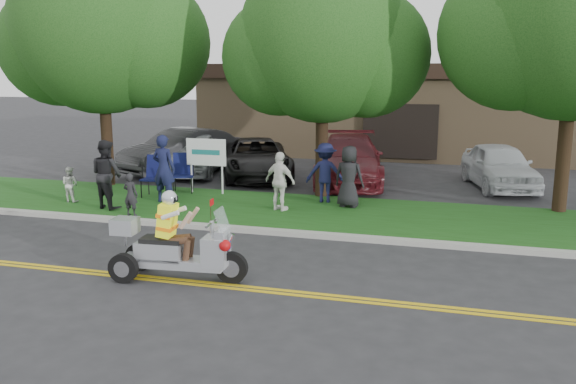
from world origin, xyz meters
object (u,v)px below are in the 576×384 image
(parked_car_far_left, at_px, (195,152))
(parked_car_right, at_px, (349,160))
(parked_car_mid, at_px, (256,158))
(lawn_chair_a, at_px, (155,173))
(parked_car_far_right, at_px, (499,166))
(trike_scooter, at_px, (173,249))
(lawn_chair_b, at_px, (183,170))
(parked_car_left, at_px, (182,151))
(spectator_adult_right, at_px, (280,181))
(spectator_adult_left, at_px, (164,169))
(spectator_adult_mid, at_px, (107,174))

(parked_car_far_left, relative_size, parked_car_right, 0.85)
(parked_car_mid, bearing_deg, parked_car_far_left, 150.70)
(lawn_chair_a, height_order, parked_car_far_right, parked_car_far_right)
(parked_car_far_left, xyz_separation_m, parked_car_mid, (2.50, -0.29, -0.10))
(trike_scooter, xyz_separation_m, lawn_chair_b, (-3.15, 7.03, 0.19))
(trike_scooter, bearing_deg, parked_car_far_left, 107.80)
(parked_car_left, xyz_separation_m, parked_car_far_right, (11.14, 0.08, -0.08))
(parked_car_left, relative_size, parked_car_far_right, 1.15)
(parked_car_far_right, bearing_deg, parked_car_left, 166.74)
(parked_car_right, relative_size, parked_car_far_right, 1.28)
(parked_car_left, height_order, parked_car_right, parked_car_left)
(trike_scooter, xyz_separation_m, parked_car_left, (-4.97, 10.75, 0.22))
(trike_scooter, bearing_deg, parked_car_mid, 95.89)
(trike_scooter, height_order, spectator_adult_right, spectator_adult_right)
(parked_car_far_left, bearing_deg, spectator_adult_right, -59.27)
(trike_scooter, relative_size, spectator_adult_left, 1.34)
(spectator_adult_right, height_order, parked_car_far_left, spectator_adult_right)
(parked_car_far_right, bearing_deg, spectator_adult_mid, -161.75)
(spectator_adult_mid, xyz_separation_m, parked_car_right, (5.46, 6.00, -0.24))
(trike_scooter, relative_size, spectator_adult_mid, 1.38)
(spectator_adult_right, distance_m, parked_car_far_left, 7.22)
(parked_car_mid, bearing_deg, parked_car_far_right, -20.01)
(trike_scooter, distance_m, spectator_adult_mid, 6.06)
(parked_car_left, bearing_deg, lawn_chair_a, -49.11)
(spectator_adult_left, distance_m, parked_car_far_left, 5.42)
(lawn_chair_a, xyz_separation_m, parked_car_right, (5.01, 4.17, 0.01))
(spectator_adult_left, bearing_deg, spectator_adult_mid, 50.85)
(lawn_chair_a, bearing_deg, spectator_adult_right, -14.53)
(trike_scooter, bearing_deg, parked_car_right, 77.94)
(lawn_chair_a, height_order, parked_car_mid, parked_car_mid)
(lawn_chair_a, relative_size, spectator_adult_mid, 0.65)
(spectator_adult_mid, bearing_deg, trike_scooter, 152.12)
(trike_scooter, distance_m, spectator_adult_left, 6.32)
(parked_car_mid, relative_size, parked_car_right, 0.91)
(parked_car_mid, xyz_separation_m, parked_car_right, (3.30, -0.04, 0.10))
(lawn_chair_a, xyz_separation_m, parked_car_left, (-1.29, 4.51, 0.03))
(parked_car_far_left, xyz_separation_m, parked_car_far_right, (10.64, 0.09, -0.07))
(parked_car_far_left, height_order, parked_car_mid, parked_car_far_left)
(spectator_adult_mid, distance_m, parked_car_far_left, 6.35)
(lawn_chair_b, relative_size, spectator_adult_mid, 0.64)
(lawn_chair_b, height_order, spectator_adult_left, spectator_adult_left)
(parked_car_left, bearing_deg, spectator_adult_left, -44.53)
(parked_car_far_left, bearing_deg, trike_scooter, -79.23)
(trike_scooter, bearing_deg, spectator_adult_left, 113.86)
(parked_car_far_left, bearing_deg, parked_car_left, 167.72)
(parked_car_right, bearing_deg, parked_car_left, 166.70)
(parked_car_left, distance_m, parked_car_right, 6.31)
(trike_scooter, relative_size, lawn_chair_b, 2.17)
(spectator_adult_right, bearing_deg, parked_car_right, -81.04)
(lawn_chair_a, distance_m, spectator_adult_mid, 1.90)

